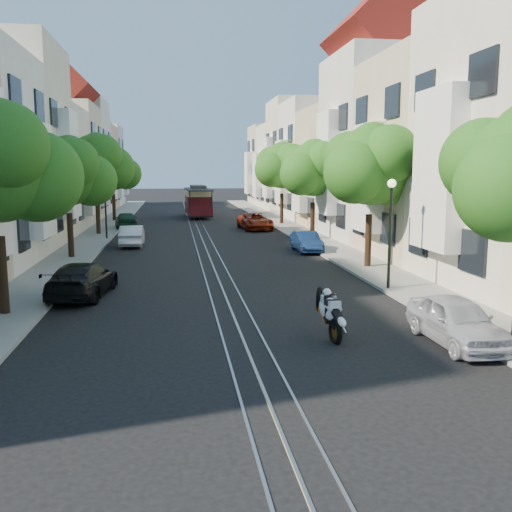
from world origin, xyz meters
name	(u,v)px	position (x,y,z in m)	size (l,w,h in m)	color
ground	(198,229)	(0.00, 28.00, 0.00)	(200.00, 200.00, 0.00)	black
sidewalk_east	(289,227)	(7.25, 28.00, 0.06)	(2.50, 80.00, 0.12)	gray
sidewalk_west	(103,230)	(-7.25, 28.00, 0.06)	(2.50, 80.00, 0.12)	gray
rail_left	(191,229)	(-0.55, 28.00, 0.01)	(0.06, 80.00, 0.02)	gray
rail_slot	(198,229)	(0.00, 28.00, 0.01)	(0.06, 80.00, 0.02)	gray
rail_right	(205,229)	(0.55, 28.00, 0.01)	(0.06, 80.00, 0.02)	gray
lane_line	(198,229)	(0.00, 28.00, 0.00)	(0.08, 80.00, 0.01)	tan
townhouses_east	(347,163)	(11.87, 27.91, 5.18)	(7.75, 72.00, 12.00)	beige
townhouses_west	(36,164)	(-11.87, 27.91, 5.08)	(7.75, 72.00, 11.76)	silver
tree_e_b	(372,167)	(7.26, 8.98, 4.73)	(4.93, 4.08, 6.68)	black
tree_e_c	(314,170)	(7.26, 19.98, 4.60)	(4.84, 3.99, 6.52)	black
tree_e_d	(283,167)	(7.26, 30.98, 4.87)	(5.01, 4.16, 6.85)	black
tree_w_b	(69,174)	(-7.14, 13.98, 4.40)	(4.72, 3.87, 6.27)	black
tree_w_c	(97,163)	(-7.14, 24.98, 5.07)	(5.13, 4.28, 7.09)	black
tree_w_d	(113,170)	(-7.14, 35.98, 4.60)	(4.84, 3.99, 6.52)	black
lamp_east	(391,217)	(6.30, 4.00, 2.85)	(0.32, 0.32, 4.16)	black
lamp_west	(105,197)	(-6.30, 22.00, 2.85)	(0.32, 0.32, 4.16)	black
sportbike_rider	(329,310)	(2.37, -1.69, 0.78)	(0.56, 1.92, 1.37)	black
cable_car	(198,200)	(0.50, 39.60, 1.69)	(2.60, 7.50, 2.85)	black
parked_car_e_near	(457,321)	(5.60, -2.74, 0.64)	(1.51, 3.76, 1.28)	#B7BAC4
parked_car_e_mid	(307,242)	(5.60, 14.83, 0.58)	(1.22, 3.50, 1.15)	#0E2146
parked_car_e_far	(255,221)	(4.40, 27.29, 0.66)	(2.18, 4.72, 1.31)	maroon
parked_car_w_near	(82,280)	(-5.20, 4.61, 0.64)	(1.80, 4.43, 1.29)	black
parked_car_w_mid	(132,236)	(-4.40, 18.69, 0.64)	(1.35, 3.87, 1.27)	silver
parked_car_w_far	(126,220)	(-5.60, 29.14, 0.69)	(1.62, 4.02, 1.37)	#15351F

